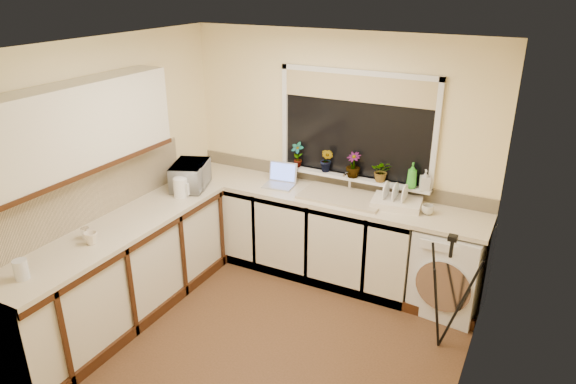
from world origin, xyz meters
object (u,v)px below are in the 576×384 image
(plant_b, at_px, (327,160))
(cup_left, at_px, (91,238))
(laptop, at_px, (281,179))
(plant_a, at_px, (297,155))
(kettle, at_px, (181,188))
(plant_c, at_px, (353,165))
(dish_rack, at_px, (397,203))
(glass_jug, at_px, (21,269))
(steel_jar, at_px, (85,233))
(tripod, at_px, (445,293))
(soap_bottle_green, at_px, (412,175))
(cup_back, at_px, (428,210))
(microwave, at_px, (190,175))
(plant_d, at_px, (382,171))
(soap_bottle_clear, at_px, (425,180))
(washing_machine, at_px, (450,269))

(plant_b, relative_size, cup_left, 2.29)
(laptop, bearing_deg, plant_a, 57.25)
(kettle, height_order, plant_c, plant_c)
(dish_rack, xyz_separation_m, cup_left, (-1.98, -1.87, 0.02))
(glass_jug, bearing_deg, steel_jar, 96.43)
(tripod, height_order, soap_bottle_green, soap_bottle_green)
(cup_back, bearing_deg, kettle, -162.70)
(tripod, relative_size, glass_jug, 7.05)
(tripod, relative_size, cup_left, 9.62)
(microwave, distance_m, plant_d, 1.92)
(steel_jar, bearing_deg, soap_bottle_clear, 40.57)
(plant_b, bearing_deg, plant_a, -179.87)
(microwave, distance_m, soap_bottle_green, 2.20)
(glass_jug, height_order, plant_c, plant_c)
(tripod, relative_size, cup_back, 9.37)
(plant_b, relative_size, soap_bottle_clear, 1.26)
(plant_c, distance_m, plant_d, 0.29)
(plant_d, xyz_separation_m, cup_left, (-1.76, -2.04, -0.21))
(laptop, height_order, soap_bottle_green, soap_bottle_green)
(tripod, xyz_separation_m, cup_left, (-2.62, -1.19, 0.43))
(soap_bottle_green, bearing_deg, plant_a, 178.61)
(plant_a, bearing_deg, soap_bottle_green, -1.39)
(kettle, xyz_separation_m, soap_bottle_green, (2.04, 0.89, 0.18))
(plant_a, relative_size, soap_bottle_green, 1.07)
(kettle, height_order, dish_rack, kettle)
(steel_jar, height_order, cup_left, cup_left)
(dish_rack, relative_size, plant_b, 1.80)
(steel_jar, xyz_separation_m, cup_back, (2.40, 1.77, -0.00))
(laptop, distance_m, plant_d, 1.04)
(laptop, bearing_deg, plant_d, 4.17)
(plant_a, height_order, plant_c, plant_a)
(tripod, height_order, microwave, microwave)
(plant_c, height_order, soap_bottle_clear, plant_c)
(soap_bottle_green, height_order, cup_back, soap_bottle_green)
(dish_rack, bearing_deg, plant_a, 163.99)
(tripod, height_order, plant_b, plant_b)
(steel_jar, xyz_separation_m, soap_bottle_clear, (2.30, 1.97, 0.20))
(microwave, height_order, cup_back, microwave)
(tripod, bearing_deg, soap_bottle_green, 109.30)
(steel_jar, distance_m, cup_back, 2.98)
(plant_b, bearing_deg, kettle, -141.30)
(glass_jug, height_order, soap_bottle_clear, soap_bottle_clear)
(microwave, bearing_deg, plant_a, -73.26)
(cup_back, bearing_deg, glass_jug, -133.67)
(dish_rack, relative_size, plant_a, 1.69)
(microwave, distance_m, cup_left, 1.36)
(plant_d, bearing_deg, plant_a, -179.96)
(plant_a, bearing_deg, cup_left, -112.62)
(washing_machine, distance_m, laptop, 1.88)
(dish_rack, height_order, soap_bottle_green, soap_bottle_green)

